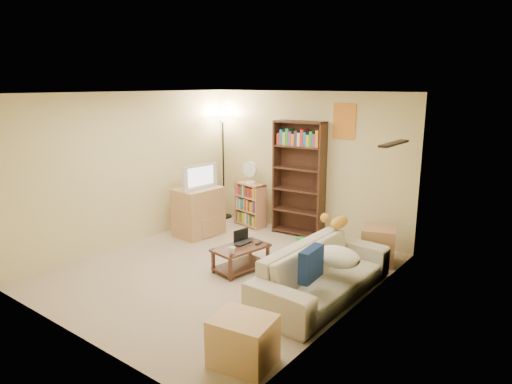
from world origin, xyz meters
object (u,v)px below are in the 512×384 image
short_bookshelf (250,205)px  sofa (323,272)px  coffee_table (241,256)px  tall_bookshelf (299,176)px  tv_stand (198,212)px  television (197,176)px  end_cabinet (243,341)px  desk_fan (250,172)px  floor_lamp (223,136)px  laptop (246,243)px  mug (232,250)px  tabby_cat (337,222)px  side_table (378,245)px

short_bookshelf → sofa: bearing=-23.2°
coffee_table → tall_bookshelf: size_ratio=0.43×
tv_stand → tall_bookshelf: (1.38, 1.09, 0.64)m
television → end_cabinet: bearing=-124.9°
tall_bookshelf → short_bookshelf: bearing=-178.4°
desk_fan → floor_lamp: bearing=168.2°
laptop → television: 1.85m
mug → tabby_cat: bearing=48.1°
sofa → laptop: (-1.34, 0.14, 0.05)m
sofa → side_table: 1.49m
tabby_cat → tall_bookshelf: size_ratio=0.25×
desk_fan → end_cabinet: bearing=-53.0°
laptop → desk_fan: 2.07m
mug → side_table: (1.38, 1.75, -0.13)m
side_table → laptop: bearing=-137.5°
tv_stand → short_bookshelf: bearing=72.7°
short_bookshelf → side_table: short_bookshelf is taller
tabby_cat → desk_fan: 2.42m
tall_bookshelf → television: bearing=-147.2°
sofa → short_bookshelf: size_ratio=2.69×
mug → tall_bookshelf: bearing=97.7°
coffee_table → floor_lamp: (-1.96, 1.88, 1.41)m
tv_stand → tabby_cat: bearing=5.9°
floor_lamp → coffee_table: bearing=-43.8°
laptop → tv_stand: 1.72m
tabby_cat → sofa: bearing=-72.4°
tabby_cat → laptop: size_ratio=1.47×
tabby_cat → tall_bookshelf: (-1.29, 1.04, 0.33)m
short_bookshelf → coffee_table: bearing=-44.0°
side_table → end_cabinet: bearing=-90.2°
television → end_cabinet: 4.03m
short_bookshelf → side_table: (2.66, -0.28, -0.14)m
television → short_bookshelf: 1.23m
mug → short_bookshelf: (-1.28, 2.03, 0.01)m
side_table → end_cabinet: side_table is taller
short_bookshelf → side_table: bearing=5.4°
tv_stand → side_table: bearing=17.4°
mug → end_cabinet: end_cabinet is taller
sofa → television: 3.13m
mug → tall_bookshelf: 2.27m
television → short_bookshelf: television is taller
desk_fan → side_table: bearing=-5.3°
coffee_table → television: television is taller
coffee_table → floor_lamp: bearing=146.0°
short_bookshelf → desk_fan: (0.05, -0.04, 0.64)m
sofa → tabby_cat: (-0.27, 0.85, 0.41)m
sofa → tv_stand: (-2.94, 0.80, 0.10)m
mug → sofa: bearing=11.9°
sofa → end_cabinet: (0.10, -1.72, -0.08)m
laptop → television: bearing=68.0°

